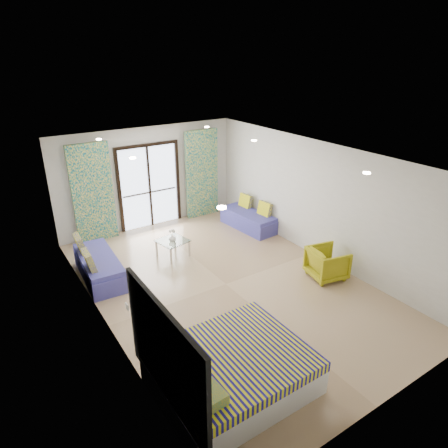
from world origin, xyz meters
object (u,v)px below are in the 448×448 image
daybed_right (249,219)px  armchair (327,262)px  bed (231,371)px  coffee_table (173,242)px  daybed_left (98,266)px

daybed_right → armchair: (-0.16, -3.00, 0.12)m
bed → coffee_table: bed is taller
daybed_left → coffee_table: bearing=3.4°
armchair → daybed_left: bearing=69.1°
armchair → bed: bearing=124.4°
daybed_left → armchair: 4.86m
bed → armchair: bearing=22.2°
daybed_right → coffee_table: daybed_right is taller
coffee_table → armchair: size_ratio=1.00×
daybed_right → coffee_table: (-2.47, -0.35, 0.11)m
coffee_table → armchair: 3.52m
bed → daybed_right: bearing=50.8°
bed → daybed_left: 4.11m
bed → coffee_table: bearing=74.6°
bed → daybed_right: size_ratio=1.24×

